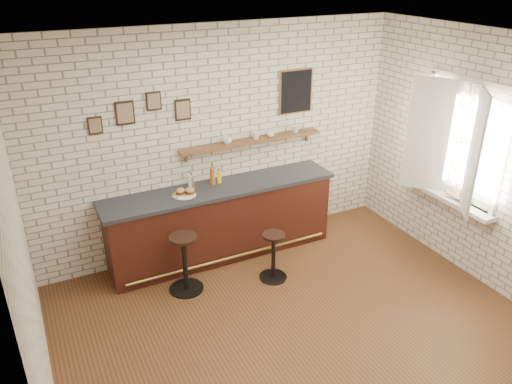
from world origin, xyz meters
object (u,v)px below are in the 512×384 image
bar_counter (222,221)px  shelf_cup_b (256,135)px  ciabatta_sandwich (185,191)px  shelf_cup_d (295,129)px  book_upper (452,196)px  bitters_bottle_amber (213,176)px  bitters_bottle_brown (192,182)px  bitters_bottle_white (190,182)px  shelf_cup_c (271,134)px  bar_stool_right (273,255)px  shelf_cup_a (227,140)px  condiment_bottle_yellow (219,177)px  book_lower (453,199)px  sandwich_plate (185,195)px  bar_stool_left (185,261)px

bar_counter → shelf_cup_b: bearing=18.3°
bar_counter → ciabatta_sandwich: 0.74m
shelf_cup_d → book_upper: shelf_cup_d is taller
bitters_bottle_amber → shelf_cup_b: 0.79m
bitters_bottle_brown → book_upper: size_ratio=0.87×
bar_counter → bitters_bottle_white: bearing=160.6°
bitters_bottle_amber → shelf_cup_c: (0.88, 0.07, 0.42)m
bitters_bottle_brown → shelf_cup_b: (0.95, 0.07, 0.46)m
bar_stool_right → shelf_cup_d: bearing=49.3°
bar_stool_right → bar_counter: bearing=113.5°
shelf_cup_a → ciabatta_sandwich: bearing=-168.9°
bar_stool_right → bitters_bottle_amber: bearing=113.5°
ciabatta_sandwich → condiment_bottle_yellow: 0.55m
bitters_bottle_white → book_upper: (2.89, -1.60, -0.14)m
ciabatta_sandwich → bitters_bottle_amber: size_ratio=0.95×
shelf_cup_b → bar_counter: bearing=120.5°
bitters_bottle_white → shelf_cup_a: (0.56, 0.07, 0.45)m
bitters_bottle_white → bar_stool_right: bearing=-52.7°
shelf_cup_b → ciabatta_sandwich: bearing=114.5°
shelf_cup_b → book_upper: shelf_cup_b is taller
shelf_cup_a → book_lower: bearing=-44.2°
shelf_cup_a → shelf_cup_d: 1.02m
book_lower → ciabatta_sandwich: bearing=126.8°
sandwich_plate → condiment_bottle_yellow: condiment_bottle_yellow is taller
bitters_bottle_white → sandwich_plate: bearing=-129.8°
bitters_bottle_amber → shelf_cup_a: (0.25, 0.07, 0.43)m
bar_counter → bar_stool_right: 0.90m
bar_stool_left → bar_stool_right: bearing=-13.6°
shelf_cup_b → bitters_bottle_amber: bearing=108.5°
ciabatta_sandwich → condiment_bottle_yellow: condiment_bottle_yellow is taller
shelf_cup_d → bitters_bottle_brown: bearing=158.2°
shelf_cup_a → shelf_cup_c: (0.63, 0.00, -0.01)m
bitters_bottle_brown → bar_stool_left: bearing=-118.6°
bitters_bottle_brown → shelf_cup_c: shelf_cup_c is taller
bitters_bottle_amber → condiment_bottle_yellow: 0.10m
ciabatta_sandwich → shelf_cup_a: 0.88m
bar_counter → bar_stool_left: size_ratio=4.15×
bitters_bottle_amber → bitters_bottle_white: bearing=180.0°
shelf_cup_a → shelf_cup_b: bearing=-8.2°
condiment_bottle_yellow → shelf_cup_c: size_ratio=1.74×
bitters_bottle_brown → condiment_bottle_yellow: size_ratio=1.08×
bitters_bottle_brown → shelf_cup_b: 1.06m
shelf_cup_c → book_lower: (1.70, -1.69, -0.60)m
condiment_bottle_yellow → shelf_cup_d: 1.27m
bar_counter → shelf_cup_d: shelf_cup_d is taller
sandwich_plate → book_lower: (3.03, -1.46, -0.08)m
bitters_bottle_white → book_lower: size_ratio=1.00×
bitters_bottle_white → condiment_bottle_yellow: 0.40m
shelf_cup_a → shelf_cup_b: 0.41m
condiment_bottle_yellow → shelf_cup_a: bearing=24.4°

